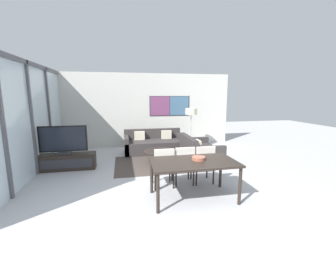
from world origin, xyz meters
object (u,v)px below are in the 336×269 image
at_px(television, 63,140).
at_px(coffee_table, 161,154).
at_px(dining_table, 194,165).
at_px(floor_lamp, 191,114).
at_px(dining_chair_right, 203,162).
at_px(fruit_bowl, 199,158).
at_px(tv_console, 65,162).
at_px(sofa_main, 154,144).
at_px(dining_chair_centre, 184,163).
at_px(sofa_side, 198,152).
at_px(dining_chair_left, 163,165).

height_order(television, coffee_table, television).
relative_size(dining_table, floor_lamp, 1.08).
relative_size(dining_table, dining_chair_right, 1.84).
bearing_deg(fruit_bowl, tv_console, 142.58).
height_order(tv_console, dining_table, dining_table).
bearing_deg(sofa_main, tv_console, -151.45).
xyz_separation_m(coffee_table, floor_lamp, (1.39, 1.53, 1.03)).
bearing_deg(dining_table, tv_console, 140.70).
distance_m(sofa_main, coffee_table, 1.42).
bearing_deg(television, tv_console, -90.00).
distance_m(coffee_table, dining_chair_centre, 1.66).
relative_size(television, dining_table, 0.74).
xyz_separation_m(sofa_main, sofa_side, (1.17, -1.39, -0.00)).
bearing_deg(floor_lamp, sofa_side, -98.55).
relative_size(sofa_main, dining_table, 1.25).
bearing_deg(fruit_bowl, television, 142.57).
xyz_separation_m(tv_console, dining_chair_centre, (2.85, -1.63, 0.28)).
relative_size(dining_chair_left, fruit_bowl, 3.35).
height_order(sofa_side, fruit_bowl, fruit_bowl).
bearing_deg(fruit_bowl, coffee_table, 99.01).
height_order(tv_console, coffee_table, tv_console).
relative_size(coffee_table, dining_chair_left, 1.10).
bearing_deg(fruit_bowl, floor_lamp, 74.80).
height_order(dining_table, dining_chair_centre, dining_chair_centre).
height_order(tv_console, dining_chair_left, dining_chair_left).
bearing_deg(dining_chair_centre, dining_chair_left, -174.40).
xyz_separation_m(coffee_table, dining_chair_left, (-0.23, -1.68, 0.21)).
bearing_deg(coffee_table, dining_chair_right, -66.70).
height_order(fruit_bowl, floor_lamp, floor_lamp).
bearing_deg(coffee_table, dining_chair_centre, -81.64).
bearing_deg(dining_chair_right, dining_table, -123.78).
xyz_separation_m(sofa_side, dining_table, (-0.93, -2.37, 0.42)).
height_order(coffee_table, fruit_bowl, fruit_bowl).
bearing_deg(tv_console, fruit_bowl, -37.42).
bearing_deg(dining_chair_centre, dining_table, -90.00).
bearing_deg(coffee_table, television, 179.97).
height_order(dining_chair_centre, floor_lamp, floor_lamp).
xyz_separation_m(dining_chair_centre, fruit_bowl, (0.12, -0.64, 0.29)).
xyz_separation_m(television, sofa_side, (3.78, 0.03, -0.55)).
height_order(dining_table, dining_chair_left, dining_chair_left).
bearing_deg(dining_table, dining_chair_centre, 90.00).
height_order(tv_console, sofa_side, sofa_side).
bearing_deg(fruit_bowl, dining_chair_right, 61.51).
bearing_deg(sofa_side, fruit_bowl, 160.69).
bearing_deg(dining_chair_left, dining_table, -54.55).
bearing_deg(fruit_bowl, dining_chair_centre, 100.68).
bearing_deg(dining_chair_right, dining_chair_centre, 179.54).
relative_size(dining_table, dining_chair_left, 1.84).
xyz_separation_m(television, coffee_table, (2.61, -0.00, -0.52)).
bearing_deg(dining_table, sofa_side, 68.57).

